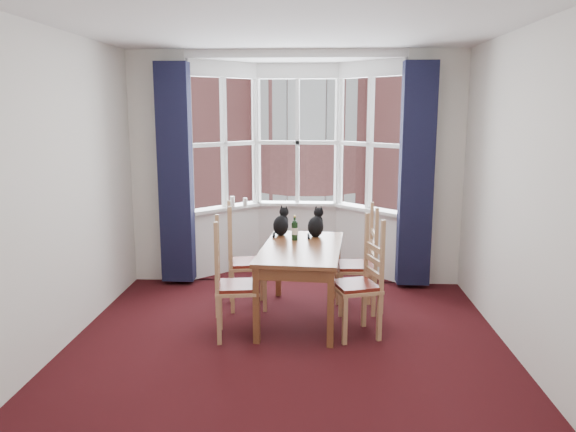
# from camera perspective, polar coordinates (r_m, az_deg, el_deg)

# --- Properties ---
(floor) EXTENTS (4.50, 4.50, 0.00)m
(floor) POSITION_cam_1_polar(r_m,az_deg,el_deg) (4.98, -0.31, -14.26)
(floor) COLOR black
(floor) RESTS_ON ground
(ceiling) EXTENTS (4.50, 4.50, 0.00)m
(ceiling) POSITION_cam_1_polar(r_m,az_deg,el_deg) (4.57, -0.35, 19.47)
(ceiling) COLOR white
(ceiling) RESTS_ON floor
(wall_left) EXTENTS (0.00, 4.50, 4.50)m
(wall_left) POSITION_cam_1_polar(r_m,az_deg,el_deg) (5.09, -23.44, 1.87)
(wall_left) COLOR silver
(wall_left) RESTS_ON floor
(wall_right) EXTENTS (0.00, 4.50, 4.50)m
(wall_right) POSITION_cam_1_polar(r_m,az_deg,el_deg) (4.89, 23.80, 1.50)
(wall_right) COLOR silver
(wall_right) RESTS_ON floor
(wall_near) EXTENTS (4.00, 0.00, 4.00)m
(wall_near) POSITION_cam_1_polar(r_m,az_deg,el_deg) (2.38, -3.41, -6.60)
(wall_near) COLOR silver
(wall_near) RESTS_ON floor
(wall_back_pier_left) EXTENTS (0.70, 0.12, 2.80)m
(wall_back_pier_left) POSITION_cam_1_polar(r_m,az_deg,el_deg) (7.06, -12.82, 4.74)
(wall_back_pier_left) COLOR silver
(wall_back_pier_left) RESTS_ON floor
(wall_back_pier_right) EXTENTS (0.70, 0.12, 2.80)m
(wall_back_pier_right) POSITION_cam_1_polar(r_m,az_deg,el_deg) (6.94, 14.54, 4.57)
(wall_back_pier_right) COLOR silver
(wall_back_pier_right) RESTS_ON floor
(bay_window) EXTENTS (2.76, 0.94, 2.80)m
(bay_window) POSITION_cam_1_polar(r_m,az_deg,el_deg) (7.30, 0.89, 5.20)
(bay_window) COLOR white
(bay_window) RESTS_ON floor
(curtain_left) EXTENTS (0.38, 0.22, 2.60)m
(curtain_left) POSITION_cam_1_polar(r_m,az_deg,el_deg) (6.83, -11.34, 4.19)
(curtain_left) COLOR #171834
(curtain_left) RESTS_ON floor
(curtain_right) EXTENTS (0.38, 0.22, 2.60)m
(curtain_right) POSITION_cam_1_polar(r_m,az_deg,el_deg) (6.72, 12.89, 4.02)
(curtain_right) COLOR #171834
(curtain_right) RESTS_ON floor
(dining_table) EXTENTS (0.89, 1.50, 0.76)m
(dining_table) POSITION_cam_1_polar(r_m,az_deg,el_deg) (5.66, 1.38, -4.01)
(dining_table) COLOR brown
(dining_table) RESTS_ON floor
(chair_left_near) EXTENTS (0.46, 0.47, 0.92)m
(chair_left_near) POSITION_cam_1_polar(r_m,az_deg,el_deg) (5.29, -6.17, -7.31)
(chair_left_near) COLOR tan
(chair_left_near) RESTS_ON floor
(chair_left_far) EXTENTS (0.47, 0.49, 0.92)m
(chair_left_far) POSITION_cam_1_polar(r_m,az_deg,el_deg) (6.06, -5.03, -4.95)
(chair_left_far) COLOR tan
(chair_left_far) RESTS_ON floor
(chair_right_near) EXTENTS (0.51, 0.52, 0.92)m
(chair_right_near) POSITION_cam_1_polar(r_m,az_deg,el_deg) (5.36, 7.77, -7.11)
(chair_right_near) COLOR tan
(chair_right_near) RESTS_ON floor
(chair_right_far) EXTENTS (0.42, 0.44, 0.92)m
(chair_right_far) POSITION_cam_1_polar(r_m,az_deg,el_deg) (5.99, 7.77, -5.20)
(chair_right_far) COLOR tan
(chair_right_far) RESTS_ON floor
(cat_left) EXTENTS (0.24, 0.28, 0.33)m
(cat_left) POSITION_cam_1_polar(r_m,az_deg,el_deg) (6.12, -0.69, -0.81)
(cat_left) COLOR black
(cat_left) RESTS_ON dining_table
(cat_right) EXTENTS (0.25, 0.28, 0.33)m
(cat_right) POSITION_cam_1_polar(r_m,az_deg,el_deg) (6.06, 2.86, -0.90)
(cat_right) COLOR black
(cat_right) RESTS_ON dining_table
(wine_bottle) EXTENTS (0.07, 0.07, 0.26)m
(wine_bottle) POSITION_cam_1_polar(r_m,az_deg,el_deg) (5.89, 0.68, -1.37)
(wine_bottle) COLOR black
(wine_bottle) RESTS_ON dining_table
(candle_tall) EXTENTS (0.06, 0.06, 0.14)m
(candle_tall) POSITION_cam_1_polar(r_m,az_deg,el_deg) (7.28, -5.68, 1.48)
(candle_tall) COLOR white
(candle_tall) RESTS_ON bay_window
(candle_short) EXTENTS (0.06, 0.06, 0.11)m
(candle_short) POSITION_cam_1_polar(r_m,az_deg,el_deg) (7.29, -4.38, 1.41)
(candle_short) COLOR white
(candle_short) RESTS_ON bay_window
(street) EXTENTS (80.00, 80.00, 0.00)m
(street) POSITION_cam_1_polar(r_m,az_deg,el_deg) (37.64, 2.45, -1.66)
(street) COLOR #333335
(street) RESTS_ON ground
(tenement_building) EXTENTS (18.40, 7.80, 15.20)m
(tenement_building) POSITION_cam_1_polar(r_m,az_deg,el_deg) (18.53, 2.14, 9.20)
(tenement_building) COLOR #99534F
(tenement_building) RESTS_ON street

